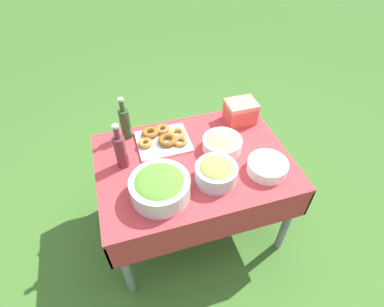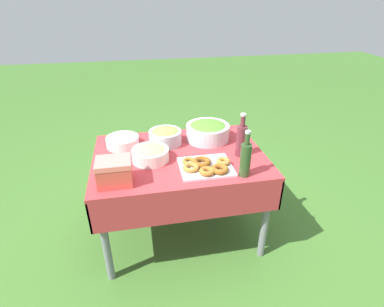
# 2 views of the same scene
# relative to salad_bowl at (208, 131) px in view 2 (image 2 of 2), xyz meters

# --- Properties ---
(ground_plane) EXTENTS (14.00, 14.00, 0.00)m
(ground_plane) POSITION_rel_salad_bowl_xyz_m (-0.25, -0.20, -0.77)
(ground_plane) COLOR #3D6B28
(picnic_table) EXTENTS (1.19, 0.85, 0.70)m
(picnic_table) POSITION_rel_salad_bowl_xyz_m (-0.25, -0.20, -0.17)
(picnic_table) COLOR #B73338
(picnic_table) RESTS_ON ground_plane
(salad_bowl) EXTENTS (0.33, 0.33, 0.14)m
(salad_bowl) POSITION_rel_salad_bowl_xyz_m (0.00, 0.00, 0.00)
(salad_bowl) COLOR silver
(salad_bowl) RESTS_ON picnic_table
(pasta_bowl) EXTENTS (0.25, 0.25, 0.10)m
(pasta_bowl) POSITION_rel_salad_bowl_xyz_m (-0.45, -0.24, -0.02)
(pasta_bowl) COLOR white
(pasta_bowl) RESTS_ON picnic_table
(donut_platter) EXTENTS (0.35, 0.30, 0.05)m
(donut_platter) POSITION_rel_salad_bowl_xyz_m (-0.11, -0.43, -0.05)
(donut_platter) COLOR silver
(donut_platter) RESTS_ON picnic_table
(plate_stack) EXTENTS (0.24, 0.24, 0.07)m
(plate_stack) POSITION_rel_salad_bowl_xyz_m (-0.64, 0.01, -0.04)
(plate_stack) COLOR white
(plate_stack) RESTS_ON picnic_table
(olive_oil_bottle) EXTENTS (0.07, 0.07, 0.30)m
(olive_oil_bottle) POSITION_rel_salad_bowl_xyz_m (0.10, -0.54, 0.05)
(olive_oil_bottle) COLOR #2D4723
(olive_oil_bottle) RESTS_ON picnic_table
(wine_bottle) EXTENTS (0.07, 0.07, 0.31)m
(wine_bottle) POSITION_rel_salad_bowl_xyz_m (0.16, -0.29, 0.05)
(wine_bottle) COLOR maroon
(wine_bottle) RESTS_ON picnic_table
(olive_bowl) EXTENTS (0.24, 0.24, 0.13)m
(olive_bowl) POSITION_rel_salad_bowl_xyz_m (-0.33, -0.01, -0.01)
(olive_bowl) COLOR #B2B7BC
(olive_bowl) RESTS_ON picnic_table
(cooler_box) EXTENTS (0.20, 0.16, 0.16)m
(cooler_box) POSITION_rel_salad_bowl_xyz_m (-0.68, -0.48, 0.01)
(cooler_box) COLOR #E04C42
(cooler_box) RESTS_ON picnic_table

